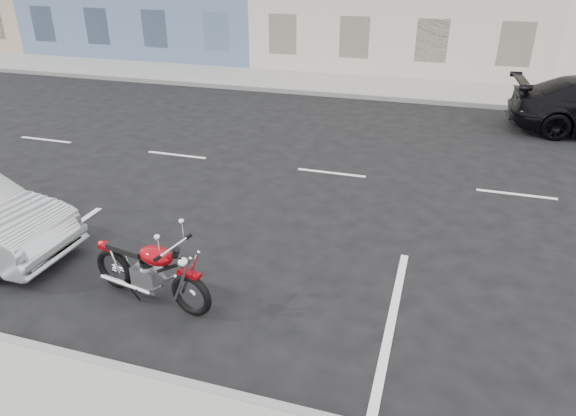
# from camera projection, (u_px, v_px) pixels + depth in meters

# --- Properties ---
(ground) EXTENTS (120.00, 120.00, 0.00)m
(ground) POSITION_uv_depth(u_px,v_px,m) (419.00, 183.00, 11.35)
(ground) COLOR black
(ground) RESTS_ON ground
(sidewalk_far) EXTENTS (80.00, 3.40, 0.15)m
(sidewalk_far) POSITION_uv_depth(u_px,v_px,m) (307.00, 82.00, 20.10)
(sidewalk_far) COLOR gray
(sidewalk_far) RESTS_ON ground
(curb_far) EXTENTS (80.00, 0.12, 0.16)m
(curb_far) POSITION_uv_depth(u_px,v_px,m) (294.00, 92.00, 18.64)
(curb_far) COLOR gray
(curb_far) RESTS_ON ground
(motorcycle) EXTENTS (2.07, 0.76, 1.05)m
(motorcycle) POSITION_uv_depth(u_px,v_px,m) (192.00, 286.00, 6.99)
(motorcycle) COLOR black
(motorcycle) RESTS_ON ground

